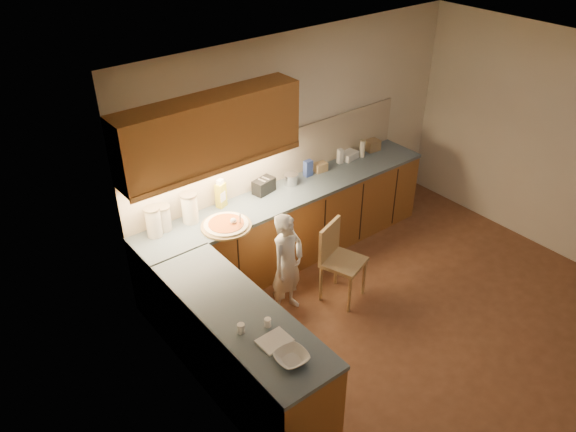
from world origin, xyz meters
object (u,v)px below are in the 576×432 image
object	(u,v)px
toaster	(264,186)
wooden_chair	(338,257)
pizza_on_board	(226,225)
child	(287,265)
oil_jug	(221,194)

from	to	relation	value
toaster	wooden_chair	bearing A→B (deg)	-90.00
pizza_on_board	child	distance (m)	0.74
wooden_chair	toaster	xyz separation A→B (m)	(-0.21, 1.03, 0.48)
pizza_on_board	toaster	world-z (taller)	pizza_on_board
wooden_chair	toaster	world-z (taller)	toaster
wooden_chair	toaster	bearing A→B (deg)	82.26
pizza_on_board	oil_jug	world-z (taller)	oil_jug
child	toaster	bearing A→B (deg)	53.42
wooden_chair	pizza_on_board	bearing A→B (deg)	123.89
pizza_on_board	oil_jug	size ratio (longest dim) A/B	1.59
wooden_chair	oil_jug	size ratio (longest dim) A/B	2.75
oil_jug	toaster	xyz separation A→B (m)	(0.54, -0.04, -0.07)
pizza_on_board	toaster	bearing A→B (deg)	24.97
pizza_on_board	child	bearing A→B (deg)	-56.16
child	toaster	xyz separation A→B (m)	(0.35, 0.88, 0.41)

